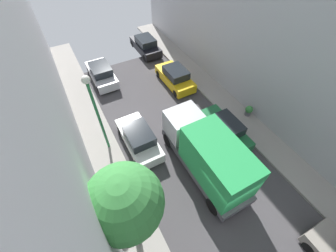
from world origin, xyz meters
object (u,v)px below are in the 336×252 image
(delivery_truck, at_px, (208,154))
(parked_car_right_2, at_px, (224,129))
(potted_plant_0, at_px, (249,110))
(parked_car_right_4, at_px, (146,45))
(street_tree_0, at_px, (125,203))
(parked_car_left_2, at_px, (139,139))
(lamp_post, at_px, (95,106))
(parked_car_left_3, at_px, (102,74))
(parked_car_right_3, at_px, (175,77))

(delivery_truck, bearing_deg, parked_car_right_2, 31.29)
(potted_plant_0, bearing_deg, parked_car_right_4, 103.33)
(delivery_truck, bearing_deg, street_tree_0, -163.71)
(parked_car_left_2, xyz_separation_m, parked_car_right_4, (5.40, 10.71, 0.00))
(parked_car_right_4, xyz_separation_m, potted_plant_0, (2.86, -12.09, -0.13))
(street_tree_0, xyz_separation_m, potted_plant_0, (10.69, 3.79, -3.77))
(potted_plant_0, relative_size, lamp_post, 0.14)
(parked_car_right_2, height_order, delivery_truck, delivery_truck)
(parked_car_left_3, distance_m, street_tree_0, 14.02)
(delivery_truck, distance_m, lamp_post, 6.75)
(parked_car_right_2, relative_size, street_tree_0, 0.74)
(potted_plant_0, distance_m, lamp_post, 10.90)
(parked_car_right_3, xyz_separation_m, lamp_post, (-7.30, -3.84, 3.16))
(parked_car_left_2, xyz_separation_m, potted_plant_0, (8.26, -1.37, -0.13))
(parked_car_right_2, height_order, street_tree_0, street_tree_0)
(parked_car_right_4, bearing_deg, parked_car_left_2, -116.75)
(delivery_truck, xyz_separation_m, lamp_post, (-4.60, 4.48, 2.09))
(street_tree_0, xyz_separation_m, lamp_post, (0.52, 5.98, -0.49))
(parked_car_right_2, xyz_separation_m, delivery_truck, (-2.70, -1.64, 1.07))
(potted_plant_0, bearing_deg, parked_car_right_3, 115.42)
(parked_car_right_2, xyz_separation_m, street_tree_0, (-7.82, -3.14, 3.65))
(delivery_truck, height_order, lamp_post, lamp_post)
(parked_car_right_4, xyz_separation_m, lamp_post, (-7.30, -9.90, 3.16))
(parked_car_right_2, distance_m, parked_car_right_3, 6.68)
(parked_car_right_4, height_order, delivery_truck, delivery_truck)
(parked_car_right_2, relative_size, lamp_post, 0.74)
(parked_car_right_3, distance_m, potted_plant_0, 6.67)
(parked_car_left_3, bearing_deg, lamp_post, -104.51)
(parked_car_right_3, xyz_separation_m, street_tree_0, (-7.82, -9.82, 3.65))
(parked_car_right_3, height_order, parked_car_right_4, same)
(parked_car_left_3, xyz_separation_m, parked_car_right_3, (5.40, -3.50, 0.00))
(parked_car_right_4, bearing_deg, street_tree_0, -116.23)
(parked_car_right_3, relative_size, street_tree_0, 0.74)
(delivery_truck, bearing_deg, parked_car_left_2, 126.36)
(parked_car_right_4, bearing_deg, parked_car_right_3, -90.00)
(parked_car_left_3, height_order, lamp_post, lamp_post)
(parked_car_left_3, xyz_separation_m, street_tree_0, (-2.42, -13.32, 3.65))
(street_tree_0, distance_m, lamp_post, 6.02)
(delivery_truck, distance_m, street_tree_0, 5.93)
(parked_car_right_3, height_order, delivery_truck, delivery_truck)
(parked_car_left_3, bearing_deg, parked_car_right_4, 25.37)
(parked_car_right_2, relative_size, potted_plant_0, 5.14)
(parked_car_right_3, bearing_deg, lamp_post, -152.26)
(parked_car_right_4, height_order, potted_plant_0, parked_car_right_4)
(parked_car_left_3, height_order, parked_car_right_4, same)
(delivery_truck, relative_size, street_tree_0, 1.16)
(parked_car_left_2, xyz_separation_m, delivery_truck, (2.70, -3.67, 1.07))
(parked_car_right_2, relative_size, parked_car_right_3, 1.00)
(parked_car_left_2, height_order, lamp_post, lamp_post)
(parked_car_right_3, relative_size, parked_car_right_4, 1.00)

